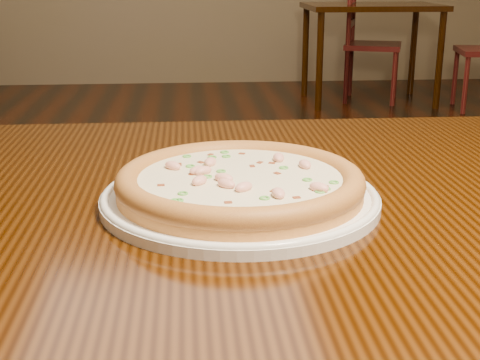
{
  "coord_description": "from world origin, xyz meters",
  "views": [
    {
      "loc": [
        0.15,
        -1.64,
        1.02
      ],
      "look_at": [
        0.21,
        -0.9,
        0.78
      ],
      "focal_mm": 50.0,
      "sensor_mm": 36.0,
      "label": 1
    }
  ],
  "objects": [
    {
      "name": "bg_table_right",
      "position": [
        1.58,
        3.49,
        0.65
      ],
      "size": [
        1.0,
        0.7,
        0.75
      ],
      "color": "black",
      "rests_on": "ground"
    },
    {
      "name": "ground",
      "position": [
        0.0,
        0.0,
        0.0
      ],
      "size": [
        9.0,
        9.0,
        0.0
      ],
      "primitive_type": "plane",
      "color": "black"
    },
    {
      "name": "plate",
      "position": [
        0.21,
        -0.9,
        0.76
      ],
      "size": [
        0.33,
        0.33,
        0.02
      ],
      "color": "white",
      "rests_on": "hero_table"
    },
    {
      "name": "chair_c",
      "position": [
        1.56,
        3.55,
        0.44
      ],
      "size": [
        0.53,
        0.53,
        0.95
      ],
      "color": "#4D0E11",
      "rests_on": "ground"
    },
    {
      "name": "hero_table",
      "position": [
        0.33,
        -0.85,
        0.65
      ],
      "size": [
        1.2,
        0.8,
        0.75
      ],
      "color": "black",
      "rests_on": "ground"
    },
    {
      "name": "pizza",
      "position": [
        0.21,
        -0.9,
        0.78
      ],
      "size": [
        0.29,
        0.29,
        0.03
      ],
      "color": "gold",
      "rests_on": "plate"
    }
  ]
}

